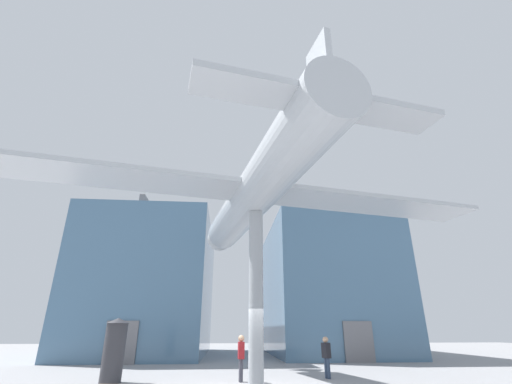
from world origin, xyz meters
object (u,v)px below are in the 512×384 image
visitor_second (326,354)px  info_kiosk (114,349)px  suspended_airplane (255,194)px  visitor_person (241,355)px  support_pylon_central (256,293)px

visitor_second → info_kiosk: size_ratio=0.69×
suspended_airplane → visitor_person: size_ratio=12.51×
visitor_second → info_kiosk: 8.36m
info_kiosk → support_pylon_central: bearing=-21.0°
support_pylon_central → visitor_person: bearing=102.6°
support_pylon_central → visitor_second: support_pylon_central is taller
support_pylon_central → suspended_airplane: size_ratio=0.30×
support_pylon_central → suspended_airplane: (-0.04, 0.21, 3.91)m
visitor_person → info_kiosk: size_ratio=0.72×
visitor_second → info_kiosk: bearing=78.6°
support_pylon_central → visitor_person: size_ratio=3.74×
visitor_person → info_kiosk: bearing=-95.5°
support_pylon_central → visitor_second: size_ratio=3.92×
suspended_airplane → info_kiosk: (-5.19, 1.80, -5.80)m
visitor_person → visitor_second: 3.58m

